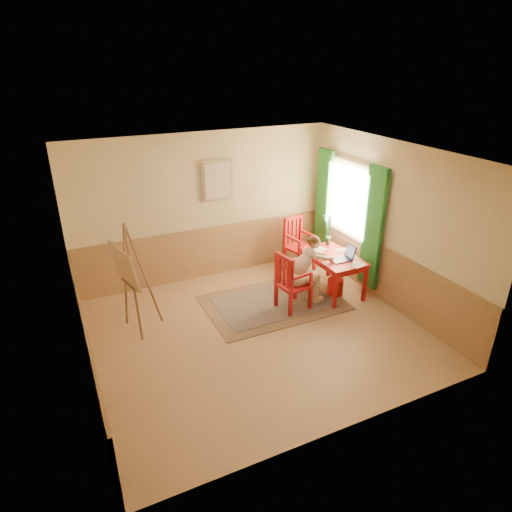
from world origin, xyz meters
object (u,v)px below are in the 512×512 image
table (333,260)px  easel (127,270)px  figure (306,268)px  laptop (344,257)px  chair_back (298,244)px  chair_left (291,282)px

table → easel: size_ratio=0.66×
figure → laptop: figure is taller
chair_back → table: bearing=-86.9°
chair_back → figure: bearing=-115.7°
chair_left → chair_back: size_ratio=0.97×
figure → table: bearing=15.1°
table → easel: bearing=176.1°
chair_back → chair_left: bearing=-124.5°
table → chair_back: size_ratio=1.12×
figure → chair_back: bearing=64.3°
chair_back → figure: (-0.64, -1.32, 0.16)m
laptop → table: bearing=107.7°
chair_left → easel: 2.67m
chair_back → laptop: bearing=-84.5°
easel → chair_back: bearing=14.3°
chair_left → easel: (-2.57, 0.48, 0.55)m
chair_back → laptop: (0.13, -1.34, 0.23)m
chair_left → laptop: (1.07, 0.02, 0.25)m
table → chair_left: bearing=-166.8°
figure → laptop: bearing=-1.8°
figure → laptop: 0.77m
table → chair_left: chair_left is taller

